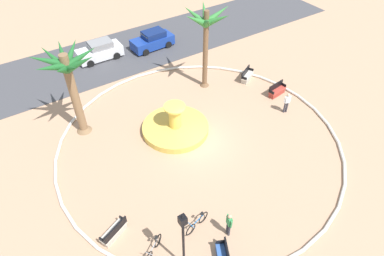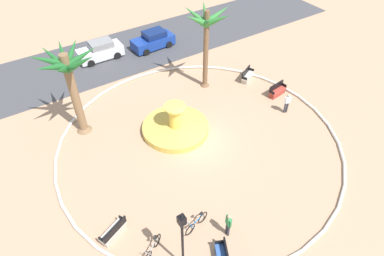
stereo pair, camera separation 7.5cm
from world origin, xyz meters
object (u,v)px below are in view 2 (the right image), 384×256
Objects in this scene: palm_tree_by_curb at (69,74)px; bench_east at (247,76)px; bench_southeast at (114,232)px; person_pedestrian_stroll at (287,102)px; bicycle_red_frame at (197,223)px; bench_north at (277,91)px; fountain at (175,127)px; person_cyclist_photo at (228,224)px; parked_car_leftmost at (100,51)px; parked_car_second at (153,40)px; lamppost at (182,238)px; palm_tree_near_fountain at (207,28)px; bicycle_by_lamppost at (153,249)px.

palm_tree_by_curb is 14.37m from bench_east.
bench_southeast is 0.99× the size of person_pedestrian_stroll.
bench_southeast is 0.99× the size of bicycle_red_frame.
bicycle_red_frame is (-11.90, -6.45, 0.04)m from bench_north.
bench_southeast is 4.36m from bicycle_red_frame.
bench_southeast is at bearing 153.83° from bicycle_red_frame.
bench_east is (8.25, 2.12, 0.03)m from fountain.
bench_southeast is at bearing -170.13° from person_pedestrian_stroll.
person_cyclist_photo reaches higher than bench_east.
fountain is 1.15× the size of parked_car_leftmost.
parked_car_second is at bearing 104.69° from person_pedestrian_stroll.
bench_east is 16.99m from lamppost.
palm_tree_by_curb is 3.75× the size of bicycle_red_frame.
parked_car_second is at bearing 65.64° from lamppost.
palm_tree_by_curb is (-10.21, 0.13, -0.36)m from palm_tree_near_fountain.
person_cyclist_photo is (1.15, -1.20, 0.56)m from bicycle_red_frame.
person_cyclist_photo reaches higher than bench_north.
bench_north is at bearing -4.95° from fountain.
person_pedestrian_stroll reaches higher than bicycle_red_frame.
parked_car_second is (4.92, -0.85, 0.00)m from parked_car_leftmost.
parked_car_leftmost is 0.99× the size of parked_car_second.
person_cyclist_photo is (-1.85, -8.42, 0.63)m from fountain.
person_pedestrian_stroll reaches higher than bicycle_by_lamppost.
bicycle_red_frame is 19.80m from parked_car_second.
lamppost is at bearing -56.64° from bench_southeast.
fountain is at bearing -144.90° from palm_tree_near_fountain.
bicycle_red_frame is at bearing -111.53° from parked_car_second.
lamppost is (-4.72, -8.63, 2.22)m from fountain.
fountain is 7.82m from bicycle_red_frame.
bicycle_by_lamppost is at bearing -127.92° from fountain.
bench_north is 0.98× the size of person_pedestrian_stroll.
bench_north is 2.26m from person_pedestrian_stroll.
bench_north is at bearing -77.59° from bench_east.
parked_car_leftmost is at bearing 61.04° from palm_tree_by_curb.
bench_north is 0.98× the size of bicycle_red_frame.
fountain is 2.78× the size of bench_southeast.
bench_north is at bearing 63.09° from person_pedestrian_stroll.
palm_tree_by_curb is at bearing 154.84° from person_pedestrian_stroll.
bench_southeast is 0.42× the size of parked_car_leftmost.
parked_car_second is at bearing 61.77° from bicycle_by_lamppost.
bicycle_by_lamppost is at bearing -56.86° from bench_southeast.
person_cyclist_photo reaches higher than person_pedestrian_stroll.
parked_car_second reaches higher than bench_north.
bicycle_by_lamppost is (-13.90, -9.37, 0.04)m from bench_east.
bicycle_red_frame is at bearing -96.93° from parked_car_leftmost.
palm_tree_by_curb is 11.59m from bicycle_by_lamppost.
palm_tree_by_curb is at bearing 179.25° from palm_tree_near_fountain.
fountain is 2.81× the size of bench_east.
lamppost is (-13.61, -7.86, 2.19)m from bench_north.
person_pedestrian_stroll is (3.08, -6.11, -4.07)m from palm_tree_near_fountain.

